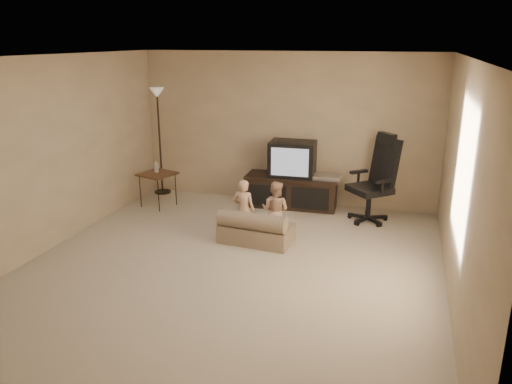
% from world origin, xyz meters
% --- Properties ---
extents(floor, '(5.50, 5.50, 0.00)m').
position_xyz_m(floor, '(0.00, 0.00, 0.00)').
color(floor, beige).
rests_on(floor, ground).
extents(room_shell, '(5.50, 5.50, 5.50)m').
position_xyz_m(room_shell, '(0.00, 0.00, 1.52)').
color(room_shell, silver).
rests_on(room_shell, floor).
extents(tv_stand, '(1.56, 0.64, 1.10)m').
position_xyz_m(tv_stand, '(0.18, 2.49, 0.46)').
color(tv_stand, black).
rests_on(tv_stand, floor).
extents(office_chair, '(0.88, 0.88, 1.35)m').
position_xyz_m(office_chair, '(1.52, 2.18, 0.48)').
color(office_chair, black).
rests_on(office_chair, floor).
extents(side_table, '(0.63, 0.63, 0.77)m').
position_xyz_m(side_table, '(-1.96, 1.85, 0.55)').
color(side_table, brown).
rests_on(side_table, floor).
extents(floor_lamp, '(0.29, 0.29, 1.88)m').
position_xyz_m(floor_lamp, '(-2.25, 2.55, 1.37)').
color(floor_lamp, black).
rests_on(floor_lamp, floor).
extents(child_sofa, '(1.02, 0.63, 0.48)m').
position_xyz_m(child_sofa, '(0.06, 0.81, 0.19)').
color(child_sofa, gray).
rests_on(child_sofa, floor).
extents(toddler_left, '(0.32, 0.24, 0.86)m').
position_xyz_m(toddler_left, '(-0.14, 0.90, 0.43)').
color(toddler_left, tan).
rests_on(toddler_left, floor).
extents(toddler_right, '(0.43, 0.28, 0.83)m').
position_xyz_m(toddler_right, '(0.27, 1.05, 0.42)').
color(toddler_right, tan).
rests_on(toddler_right, floor).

